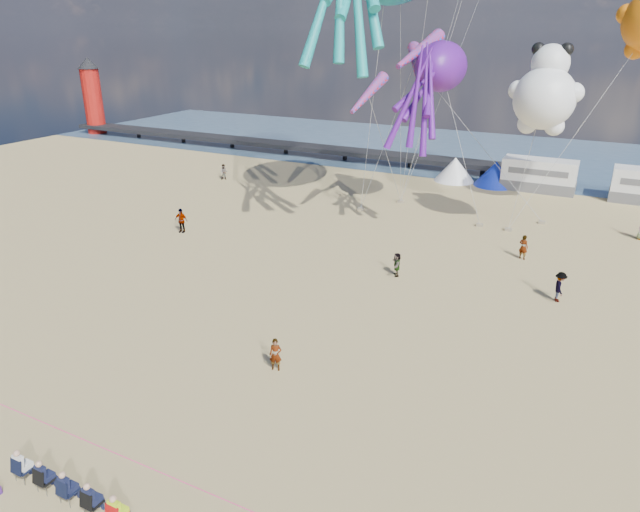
{
  "coord_description": "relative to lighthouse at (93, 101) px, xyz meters",
  "views": [
    {
      "loc": [
        11.48,
        -16.44,
        14.56
      ],
      "look_at": [
        0.06,
        6.0,
        4.39
      ],
      "focal_mm": 32.0,
      "sensor_mm": 36.0,
      "label": 1
    }
  ],
  "objects": [
    {
      "name": "tent_blue",
      "position": [
        58.0,
        -4.0,
        -3.3
      ],
      "size": [
        4.0,
        4.0,
        2.4
      ],
      "primitive_type": "cone",
      "color": "#1933CC",
      "rests_on": "ground"
    },
    {
      "name": "pier",
      "position": [
        28.0,
        0.0,
        -3.5
      ],
      "size": [
        60.0,
        3.0,
        0.5
      ],
      "primitive_type": "cube",
      "color": "black",
      "rests_on": "ground"
    },
    {
      "name": "ground",
      "position": [
        56.0,
        -44.0,
        -4.5
      ],
      "size": [
        120.0,
        120.0,
        0.0
      ],
      "primitive_type": "plane",
      "color": "tan",
      "rests_on": "ground"
    },
    {
      "name": "beachgoer_1",
      "position": [
        32.96,
        -14.15,
        -3.71
      ],
      "size": [
        0.91,
        0.76,
        1.58
      ],
      "primitive_type": "imported",
      "rotation": [
        0.0,
        0.0,
        0.39
      ],
      "color": "#7F6659",
      "rests_on": "ground"
    },
    {
      "name": "kite_octopus_purple",
      "position": [
        55.15,
        -16.01,
        7.24
      ],
      "size": [
        4.22,
        8.91,
        9.96
      ],
      "primitive_type": null,
      "rotation": [
        0.0,
        0.0,
        -0.06
      ],
      "color": "#531386"
    },
    {
      "name": "tent_white",
      "position": [
        54.0,
        -4.0,
        -3.3
      ],
      "size": [
        4.0,
        4.0,
        2.4
      ],
      "primitive_type": "cone",
      "color": "white",
      "rests_on": "ground"
    },
    {
      "name": "standing_person",
      "position": [
        55.63,
        -41.57,
        -3.72
      ],
      "size": [
        0.66,
        0.54,
        1.57
      ],
      "primitive_type": "imported",
      "rotation": [
        0.0,
        0.0,
        0.34
      ],
      "color": "tan",
      "rests_on": "ground"
    },
    {
      "name": "lighthouse",
      "position": [
        0.0,
        0.0,
        0.0
      ],
      "size": [
        2.6,
        2.6,
        9.0
      ],
      "primitive_type": "cylinder",
      "color": "#A5140F",
      "rests_on": "ground"
    },
    {
      "name": "motorhome_0",
      "position": [
        62.0,
        -4.0,
        -3.0
      ],
      "size": [
        6.6,
        2.5,
        3.0
      ],
      "primitive_type": "cube",
      "color": "silver",
      "rests_on": "ground"
    },
    {
      "name": "windsock_right",
      "position": [
        51.19,
        -20.7,
        5.48
      ],
      "size": [
        1.76,
        4.67,
        4.58
      ],
      "primitive_type": null,
      "rotation": [
        0.0,
        0.0,
        -0.19
      ],
      "color": "red"
    },
    {
      "name": "beachgoer_4",
      "position": [
        56.9,
        -29.04,
        -3.75
      ],
      "size": [
        0.7,
        0.96,
        1.51
      ],
      "primitive_type": "imported",
      "rotation": [
        0.0,
        0.0,
        5.15
      ],
      "color": "#7F6659",
      "rests_on": "ground"
    },
    {
      "name": "sandbag_c",
      "position": [
        61.67,
        -17.21,
        -4.39
      ],
      "size": [
        0.5,
        0.35,
        0.22
      ],
      "primitive_type": "cube",
      "color": "gray",
      "rests_on": "ground"
    },
    {
      "name": "sandbag_a",
      "position": [
        49.5,
        -17.46,
        -4.39
      ],
      "size": [
        0.5,
        0.35,
        0.22
      ],
      "primitive_type": "cube",
      "color": "gray",
      "rests_on": "ground"
    },
    {
      "name": "beachgoer_3",
      "position": [
        39.57,
        -28.75,
        -3.56
      ],
      "size": [
        1.28,
        0.81,
        1.88
      ],
      "primitive_type": "imported",
      "rotation": [
        0.0,
        0.0,
        0.1
      ],
      "color": "#7F6659",
      "rests_on": "ground"
    },
    {
      "name": "beachgoer_5",
      "position": [
        63.5,
        -22.58,
        -3.65
      ],
      "size": [
        1.65,
        0.99,
        1.7
      ],
      "primitive_type": "imported",
      "rotation": [
        0.0,
        0.0,
        2.81
      ],
      "color": "#7F6659",
      "rests_on": "ground"
    },
    {
      "name": "sandbag_d",
      "position": [
        63.74,
        -14.2,
        -4.39
      ],
      "size": [
        0.5,
        0.35,
        0.22
      ],
      "primitive_type": "cube",
      "color": "gray",
      "rests_on": "ground"
    },
    {
      "name": "spectator_row",
      "position": [
        53.62,
        -51.33,
        -3.85
      ],
      "size": [
        6.1,
        0.9,
        1.3
      ],
      "primitive_type": null,
      "color": "black",
      "rests_on": "ground"
    },
    {
      "name": "beachgoer_2",
      "position": [
        66.34,
        -28.28,
        -3.62
      ],
      "size": [
        0.85,
        0.99,
        1.77
      ],
      "primitive_type": "imported",
      "rotation": [
        0.0,
        0.0,
        1.81
      ],
      "color": "#7F6659",
      "rests_on": "ground"
    },
    {
      "name": "kite_panda",
      "position": [
        62.97,
        -17.71,
        5.49
      ],
      "size": [
        5.65,
        5.39,
        7.17
      ],
      "primitive_type": null,
      "rotation": [
        0.0,
        0.0,
        -0.13
      ],
      "color": "white"
    },
    {
      "name": "sandbag_b",
      "position": [
        59.47,
        -17.11,
        -4.39
      ],
      "size": [
        0.5,
        0.35,
        0.22
      ],
      "primitive_type": "cube",
      "color": "gray",
      "rests_on": "ground"
    },
    {
      "name": "windsock_left",
      "position": [
        53.52,
        -16.55,
        8.36
      ],
      "size": [
        2.45,
        6.05,
        5.95
      ],
      "primitive_type": null,
      "rotation": [
        0.0,
        0.0,
        -0.23
      ],
      "color": "red"
    },
    {
      "name": "rope_line",
      "position": [
        56.0,
        -49.0,
        -4.48
      ],
      "size": [
        34.0,
        0.03,
        0.03
      ],
      "primitive_type": "cylinder",
      "rotation": [
        0.0,
        1.57,
        0.0
      ],
      "color": "#F2338C",
      "rests_on": "ground"
    },
    {
      "name": "water",
      "position": [
        56.0,
        11.0,
        -4.48
      ],
      "size": [
        120.0,
        120.0,
        0.0
      ],
      "primitive_type": "plane",
      "color": "#3C5874",
      "rests_on": "ground"
    },
    {
      "name": "sandbag_e",
      "position": [
        51.8,
        -13.8,
        -4.39
      ],
      "size": [
        0.5,
        0.35,
        0.22
      ],
      "primitive_type": "cube",
      "color": "gray",
      "rests_on": "ground"
    },
    {
      "name": "windsock_mid",
      "position": [
        53.08,
        -15.61,
        7.28
      ],
      "size": [
        3.29,
        5.59,
        5.7
      ],
      "primitive_type": null,
      "rotation": [
        0.0,
        0.0,
        0.43
      ],
      "color": "red"
    }
  ]
}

